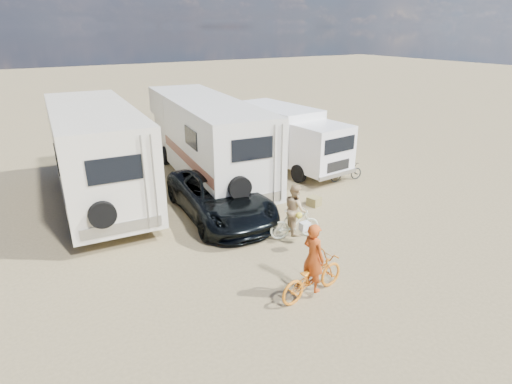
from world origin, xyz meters
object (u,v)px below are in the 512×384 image
dark_suv (220,196)px  bike_parked (346,172)px  crate (314,201)px  bike_man (312,277)px  cooler (242,231)px  rv_main (206,140)px  rider_man (313,264)px  box_truck (288,139)px  rv_left (98,157)px  bike_woman (295,224)px  rider_woman (295,214)px

dark_suv → bike_parked: dark_suv is taller
crate → bike_man: bearing=-129.0°
cooler → dark_suv: bearing=68.1°
dark_suv → cooler: 1.93m
rv_main → rider_man: rv_main is taller
rider_man → cooler: 3.59m
box_truck → rider_man: 10.28m
rv_main → dark_suv: (-1.28, -3.76, -0.96)m
box_truck → crate: 4.87m
crate → bike_parked: bearing=26.9°
rv_left → bike_woman: size_ratio=5.13×
rv_left → bike_man: (3.06, -8.71, -1.28)m
rv_left → dark_suv: size_ratio=1.52×
rv_left → bike_man: 9.32m
rv_left → crate: 8.07m
rv_left → crate: size_ratio=19.67×
cooler → crate: bearing=-3.4°
bike_man → bike_parked: 8.70m
rider_woman → crate: bearing=-35.1°
rv_main → crate: bearing=-59.7°
rider_woman → bike_parked: bearing=-41.4°
rv_left → rider_woman: (4.48, -6.02, -0.99)m
rider_woman → rv_left: bearing=53.0°
rv_left → crate: bearing=-28.8°
bike_man → bike_woman: (1.42, 2.69, -0.03)m
rv_main → bike_woman: (-0.03, -6.45, -1.23)m
bike_woman → bike_parked: bike_woman is taller
box_truck → dark_suv: bearing=-152.1°
rv_left → bike_parked: size_ratio=5.35×
bike_parked → rv_left: bearing=81.6°
cooler → box_truck: bearing=26.9°
rv_main → cooler: 5.98m
dark_suv → crate: bearing=-11.5°
crate → box_truck: bearing=67.0°
bike_man → box_truck: bearing=-38.7°
box_truck → bike_parked: bearing=-75.0°
bike_parked → cooler: (-6.42, -2.32, -0.17)m
bike_man → rider_man: size_ratio=1.12×
bike_parked → crate: 3.24m
rv_left → rider_woman: size_ratio=5.13×
rider_man → cooler: (0.01, 3.53, -0.64)m
rider_man → rider_woman: rider_man is taller
dark_suv → bike_parked: (6.27, 0.47, -0.35)m
rider_man → box_truck: bearing=-38.7°
bike_parked → rider_woman: bearing=130.5°
box_truck → rider_man: size_ratio=3.66×
rider_woman → crate: 2.80m
box_truck → rider_woman: 7.26m
rv_left → box_truck: (8.46, 0.02, -0.43)m
bike_man → crate: size_ratio=4.67×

